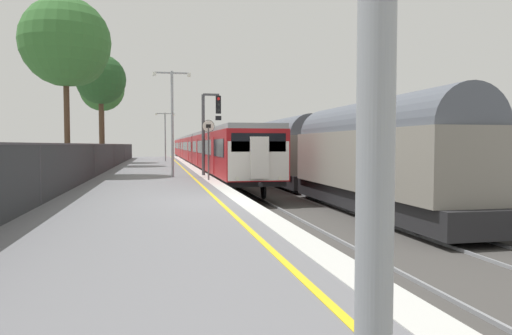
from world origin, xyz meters
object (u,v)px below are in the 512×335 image
object	(u,v)px
platform_lamp_mid	(172,115)
background_tree_centre	(103,90)
commuter_train_at_platform	(198,149)
speed_limit_sign	(208,142)
freight_train_adjacent_track	(283,150)
background_tree_left	(101,81)
platform_lamp_far	(165,132)
signal_gantry	(208,124)
background_tree_right	(68,46)

from	to	relation	value
platform_lamp_mid	background_tree_centre	world-z (taller)	background_tree_centre
commuter_train_at_platform	speed_limit_sign	world-z (taller)	speed_limit_sign
freight_train_adjacent_track	background_tree_left	distance (m)	16.17
commuter_train_at_platform	platform_lamp_far	world-z (taller)	platform_lamp_far
background_tree_centre	signal_gantry	bearing A→B (deg)	-68.96
commuter_train_at_platform	background_tree_left	world-z (taller)	background_tree_left
freight_train_adjacent_track	platform_lamp_mid	size ratio (longest dim) A/B	7.27
signal_gantry	speed_limit_sign	size ratio (longest dim) A/B	1.57
platform_lamp_mid	platform_lamp_far	distance (m)	24.04
signal_gantry	speed_limit_sign	world-z (taller)	signal_gantry
platform_lamp_mid	background_tree_centre	distance (m)	22.27
commuter_train_at_platform	background_tree_centre	xyz separation A→B (m)	(-9.21, -4.42, 5.54)
background_tree_right	background_tree_centre	bearing A→B (deg)	90.83
freight_train_adjacent_track	platform_lamp_mid	world-z (taller)	platform_lamp_mid
background_tree_left	platform_lamp_mid	bearing A→B (deg)	-69.95
signal_gantry	platform_lamp_far	size ratio (longest dim) A/B	0.92
freight_train_adjacent_track	platform_lamp_far	world-z (taller)	platform_lamp_far
background_tree_centre	speed_limit_sign	bearing A→B (deg)	-72.83
speed_limit_sign	platform_lamp_far	distance (m)	26.70
signal_gantry	background_tree_right	xyz separation A→B (m)	(-7.47, 0.66, 4.17)
signal_gantry	speed_limit_sign	bearing A→B (deg)	-96.01
commuter_train_at_platform	background_tree_centre	world-z (taller)	background_tree_centre
commuter_train_at_platform	platform_lamp_mid	xyz separation A→B (m)	(-3.48, -25.66, 2.04)
signal_gantry	platform_lamp_mid	size ratio (longest dim) A/B	0.82
background_tree_left	background_tree_centre	xyz separation A→B (m)	(-0.63, 7.28, 0.08)
commuter_train_at_platform	background_tree_centre	distance (m)	11.62
freight_train_adjacent_track	commuter_train_at_platform	bearing A→B (deg)	101.14
commuter_train_at_platform	speed_limit_sign	bearing A→B (deg)	-93.74
signal_gantry	background_tree_right	distance (m)	8.58
commuter_train_at_platform	background_tree_left	bearing A→B (deg)	-126.25
signal_gantry	platform_lamp_far	distance (m)	23.02
freight_train_adjacent_track	signal_gantry	distance (m)	7.07
background_tree_right	freight_train_adjacent_track	bearing A→B (deg)	15.43
background_tree_left	background_tree_right	xyz separation A→B (m)	(-0.35, -12.20, 0.32)
freight_train_adjacent_track	background_tree_right	xyz separation A→B (m)	(-12.93, -3.57, 5.67)
freight_train_adjacent_track	background_tree_left	bearing A→B (deg)	145.55
speed_limit_sign	background_tree_left	world-z (taller)	background_tree_left
signal_gantry	platform_lamp_far	bearing A→B (deg)	95.04
platform_lamp_far	background_tree_left	xyz separation A→B (m)	(-5.10, -10.07, 3.74)
platform_lamp_far	background_tree_centre	distance (m)	7.43
freight_train_adjacent_track	background_tree_centre	size ratio (longest dim) A/B	4.53
background_tree_left	freight_train_adjacent_track	bearing A→B (deg)	-34.45
signal_gantry	platform_lamp_mid	bearing A→B (deg)	-151.50
platform_lamp_mid	background_tree_left	world-z (taller)	background_tree_left
speed_limit_sign	platform_lamp_far	bearing A→B (deg)	93.52
commuter_train_at_platform	freight_train_adjacent_track	distance (m)	20.72
freight_train_adjacent_track	platform_lamp_mid	distance (m)	9.39
commuter_train_at_platform	background_tree_left	size ratio (longest dim) A/B	7.14
freight_train_adjacent_track	platform_lamp_far	distance (m)	20.21
platform_lamp_far	commuter_train_at_platform	bearing A→B (deg)	25.02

